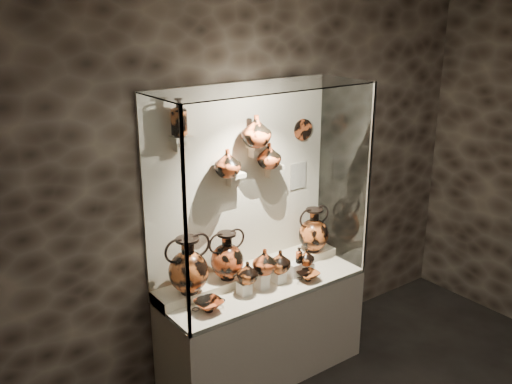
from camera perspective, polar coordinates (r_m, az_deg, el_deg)
wall_back at (r=4.57m, az=-1.68°, el=0.97°), size 5.00×0.02×3.20m
plinth at (r=4.84m, az=0.68°, el=-13.67°), size 1.70×0.60×0.80m
front_tier at (r=4.63m, az=0.70°, el=-9.31°), size 1.68×0.58×0.03m
rear_tier at (r=4.74m, az=-0.59°, el=-8.15°), size 1.70×0.25×0.10m
back_panel at (r=4.56m, az=-1.65°, el=0.95°), size 1.70×0.03×1.60m
glass_front at (r=4.10m, az=3.23°, el=-1.11°), size 1.70×0.01×1.60m
glass_left at (r=3.90m, az=-9.25°, el=-2.39°), size 0.01×0.60×1.60m
glass_right at (r=4.86m, az=8.73°, el=1.82°), size 0.01×0.60×1.60m
glass_top at (r=4.14m, az=0.78°, el=10.46°), size 1.70×0.60×0.01m
frame_post_left at (r=3.66m, az=-7.06°, el=-3.68°), size 0.02×0.02×1.60m
frame_post_right at (r=4.66m, az=11.19°, el=0.97°), size 0.02×0.02×1.60m
pedestal_a at (r=4.45m, az=-1.20°, el=-9.59°), size 0.09×0.09×0.10m
pedestal_b at (r=4.53m, az=0.57°, el=-8.83°), size 0.09×0.09×0.13m
pedestal_c at (r=4.63m, az=2.27°, el=-8.47°), size 0.09×0.09×0.09m
pedestal_d at (r=4.72m, az=3.81°, el=-7.78°), size 0.09×0.09×0.12m
pedestal_e at (r=4.81m, az=5.10°, el=-7.54°), size 0.09×0.09×0.08m
bracket_ul at (r=4.10m, az=-7.45°, el=5.32°), size 0.14×0.12×0.04m
bracket_ca at (r=4.42m, az=-2.17°, el=1.72°), size 0.14×0.12×0.04m
bracket_cb at (r=4.48m, az=-0.08°, el=4.61°), size 0.10×0.12×0.04m
bracket_cc at (r=4.64m, az=1.72°, el=2.52°), size 0.14×0.12×0.04m
amphora_left at (r=4.28m, az=-6.76°, el=-7.29°), size 0.45×0.45×0.44m
amphora_mid at (r=4.47m, az=-2.93°, el=-6.37°), size 0.40×0.40×0.39m
amphora_right at (r=4.98m, az=5.77°, el=-3.77°), size 0.41×0.41×0.39m
jug_a at (r=4.39m, az=-0.88°, el=-8.03°), size 0.17×0.17×0.17m
jug_b at (r=4.46m, az=0.84°, el=-6.94°), size 0.25×0.25×0.20m
jug_c at (r=4.58m, az=2.40°, el=-6.93°), size 0.20×0.20×0.18m
jug_e at (r=4.74m, az=5.02°, el=-6.49°), size 0.14×0.14×0.14m
lekythos_small at (r=4.67m, az=4.30°, el=-6.24°), size 0.07×0.07×0.15m
kylix_left at (r=4.24m, az=-4.77°, el=-11.15°), size 0.30×0.26×0.10m
kylix_right at (r=4.67m, az=5.22°, el=-8.30°), size 0.28×0.26×0.09m
lekythos_tall at (r=4.05m, az=-7.71°, el=7.58°), size 0.13×0.13×0.30m
ovoid_vase_a at (r=4.29m, az=-2.88°, el=2.93°), size 0.26×0.26×0.21m
ovoid_vase_b at (r=4.37m, az=0.01°, el=6.14°), size 0.30×0.30×0.24m
ovoid_vase_c at (r=4.52m, az=1.29°, el=3.68°), size 0.24×0.24×0.20m
wall_plate at (r=4.83m, az=4.70°, el=6.24°), size 0.18×0.02×0.18m
info_placard at (r=4.91m, az=4.21°, el=1.64°), size 0.17×0.01×0.23m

